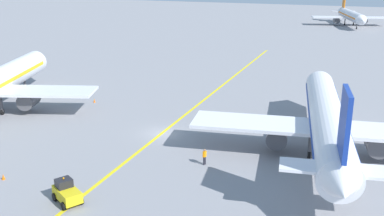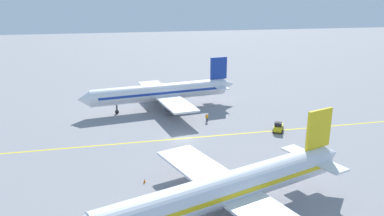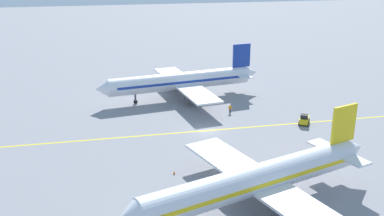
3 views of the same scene
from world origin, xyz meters
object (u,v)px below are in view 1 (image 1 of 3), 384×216
Objects in this scene: ground_crew_worker at (205,156)px; airplane_adjacent_stand at (327,121)px; baggage_tug_white at (67,192)px; traffic_cone_near_nose at (3,177)px; traffic_cone_mid_apron at (94,101)px; airplane_distant_taxiing at (351,16)px.

airplane_adjacent_stand is at bearing 33.59° from ground_crew_worker.
baggage_tug_white is 1.99× the size of ground_crew_worker.
traffic_cone_near_nose is at bearing 170.78° from baggage_tug_white.
baggage_tug_white is at bearing -135.86° from airplane_adjacent_stand.
traffic_cone_mid_apron is at bearing 118.80° from baggage_tug_white.
ground_crew_worker is at bearing 53.99° from baggage_tug_white.
airplane_adjacent_stand is 34.31m from traffic_cone_mid_apron.
airplane_distant_taxiing is 135.75m from baggage_tug_white.
airplane_distant_taxiing is at bearing 79.73° from traffic_cone_near_nose.
traffic_cone_mid_apron is (-22.45, 14.51, -0.63)m from ground_crew_worker.
airplane_distant_taxiing is at bearing 91.54° from airplane_adjacent_stand.
airplane_distant_taxiing is 135.66m from traffic_cone_near_nose.
baggage_tug_white is (-16.02, -134.78, -2.44)m from airplane_distant_taxiing.
airplane_distant_taxiing is at bearing 74.49° from traffic_cone_mid_apron.
airplane_adjacent_stand reaches higher than airplane_distant_taxiing.
ground_crew_worker is at bearing -32.88° from traffic_cone_mid_apron.
airplane_adjacent_stand is 26.83m from baggage_tug_white.
ground_crew_worker is (-10.91, -7.25, -2.80)m from airplane_adjacent_stand.
ground_crew_worker is 19.22m from traffic_cone_near_nose.
traffic_cone_near_nose is (-16.40, -10.01, -0.63)m from ground_crew_worker.
airplane_distant_taxiing is 57.22× the size of traffic_cone_near_nose.
traffic_cone_mid_apron is at bearing -105.51° from airplane_distant_taxiing.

